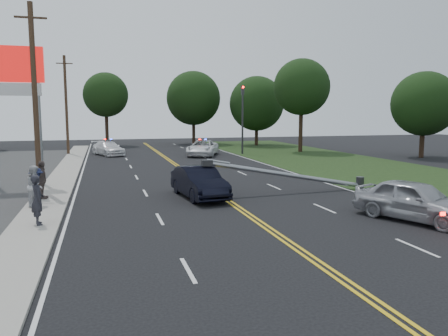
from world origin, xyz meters
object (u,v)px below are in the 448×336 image
object	(u,v)px
emergency_a	(203,148)
emergency_b	(108,148)
bystander_b	(35,186)
bystander_d	(42,180)
fallen_streetlight	(297,176)
utility_pole_far	(66,105)
pylon_sign	(14,82)
crashed_sedan	(199,182)
waiting_sedan	(415,200)
bystander_c	(37,186)
bystander_a	(38,200)
traffic_signal	(243,114)
utility_pole_mid	(35,98)

from	to	relation	value
emergency_a	emergency_b	xyz separation A→B (m)	(-9.13, 2.92, -0.07)
bystander_b	bystander_d	bearing A→B (deg)	5.41
fallen_streetlight	utility_pole_far	world-z (taller)	utility_pole_far
emergency_a	emergency_b	distance (m)	9.59
utility_pole_far	emergency_b	xyz separation A→B (m)	(3.95, -1.78, -4.38)
pylon_sign	emergency_a	world-z (taller)	pylon_sign
crashed_sedan	waiting_sedan	bearing A→B (deg)	-50.79
pylon_sign	fallen_streetlight	bearing A→B (deg)	-22.22
bystander_b	bystander_c	size ratio (longest dim) A/B	1.07
waiting_sedan	bystander_a	bearing A→B (deg)	145.50
traffic_signal	bystander_a	world-z (taller)	traffic_signal
traffic_signal	bystander_d	world-z (taller)	traffic_signal
traffic_signal	bystander_c	xyz separation A→B (m)	(-17.06, -22.28, -3.23)
pylon_sign	bystander_c	bearing A→B (deg)	-74.54
traffic_signal	fallen_streetlight	distance (m)	22.62
emergency_a	pylon_sign	bearing A→B (deg)	-110.49
pylon_sign	waiting_sedan	bearing A→B (deg)	-38.04
traffic_signal	bystander_c	distance (m)	28.25
crashed_sedan	bystander_a	bearing A→B (deg)	-156.87
pylon_sign	emergency_a	size ratio (longest dim) A/B	1.43
bystander_b	bystander_c	bearing A→B (deg)	-1.61
pylon_sign	emergency_a	distance (m)	21.64
pylon_sign	bystander_b	bearing A→B (deg)	-75.28
bystander_b	bystander_d	size ratio (longest dim) A/B	0.99
fallen_streetlight	crashed_sedan	bearing A→B (deg)	179.83
traffic_signal	crashed_sedan	bearing A→B (deg)	-113.33
pylon_sign	crashed_sedan	world-z (taller)	pylon_sign
crashed_sedan	bystander_a	size ratio (longest dim) A/B	2.55
fallen_streetlight	emergency_b	size ratio (longest dim) A/B	1.92
bystander_b	bystander_d	distance (m)	1.69
crashed_sedan	bystander_d	size ratio (longest dim) A/B	2.59
bystander_c	waiting_sedan	bearing A→B (deg)	-127.92
utility_pole_mid	bystander_d	distance (m)	4.93
bystander_c	emergency_a	bearing A→B (deg)	-44.04
crashed_sedan	emergency_a	world-z (taller)	crashed_sedan
fallen_streetlight	emergency_b	bearing A→B (deg)	111.28
utility_pole_mid	bystander_d	size ratio (longest dim) A/B	5.38
utility_pole_far	bystander_d	size ratio (longest dim) A/B	5.38
utility_pole_mid	bystander_b	distance (m)	6.05
utility_pole_mid	bystander_a	size ratio (longest dim) A/B	5.31
utility_pole_far	bystander_c	xyz separation A→B (m)	(0.44, -26.28, -4.11)
emergency_a	bystander_a	size ratio (longest dim) A/B	2.98
bystander_b	bystander_c	distance (m)	0.21
traffic_signal	bystander_d	size ratio (longest dim) A/B	3.80
utility_pole_far	emergency_a	world-z (taller)	utility_pole_far
bystander_a	bystander_d	world-z (taller)	bystander_a
utility_pole_far	bystander_d	world-z (taller)	utility_pole_far
bystander_c	utility_pole_far	bearing A→B (deg)	-12.72
utility_pole_far	emergency_a	bearing A→B (deg)	-19.75
bystander_a	emergency_b	bearing A→B (deg)	-21.57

